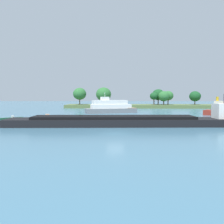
{
  "coord_description": "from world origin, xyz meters",
  "views": [
    {
      "loc": [
        0.73,
        -34.55,
        5.58
      ],
      "look_at": [
        -1.49,
        28.46,
        1.2
      ],
      "focal_mm": 38.15,
      "sensor_mm": 36.0,
      "label": 1
    }
  ],
  "objects": [
    {
      "name": "white_riverboat",
      "position": [
        -2.35,
        41.36,
        1.79
      ],
      "size": [
        16.89,
        9.36,
        6.57
      ],
      "color": "slate",
      "rests_on": "ground"
    },
    {
      "name": "cargo_barge",
      "position": [
        1.78,
        9.33,
        0.95
      ],
      "size": [
        42.54,
        8.12,
        5.92
      ],
      "color": "black",
      "rests_on": "ground"
    },
    {
      "name": "fishing_skiff",
      "position": [
        -17.59,
        24.03,
        0.29
      ],
      "size": [
        3.65,
        4.34,
        1.02
      ],
      "color": "maroon",
      "rests_on": "ground"
    },
    {
      "name": "small_motorboat",
      "position": [
        -25.22,
        20.62,
        0.21
      ],
      "size": [
        5.02,
        4.32,
        0.86
      ],
      "color": "#19472D",
      "rests_on": "ground"
    },
    {
      "name": "ground_plane",
      "position": [
        0.0,
        0.0,
        0.0
      ],
      "size": [
        400.0,
        400.0,
        0.0
      ],
      "primitive_type": "plane",
      "color": "teal"
    },
    {
      "name": "treeline_island",
      "position": [
        9.64,
        74.11,
        2.9
      ],
      "size": [
        71.27,
        13.39,
        9.26
      ],
      "color": "#566B3D",
      "rests_on": "ground"
    },
    {
      "name": "tugboat",
      "position": [
        29.27,
        32.46,
        1.37
      ],
      "size": [
        9.84,
        8.79,
        5.25
      ],
      "color": "maroon",
      "rests_on": "ground"
    }
  ]
}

